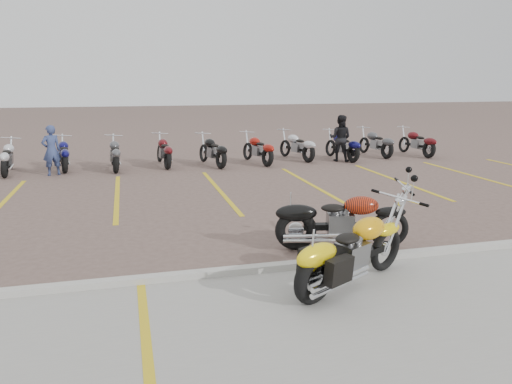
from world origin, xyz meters
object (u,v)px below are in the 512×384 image
yellow_cruiser (349,255)px  flame_cruiser (339,223)px  person_a (51,150)px  person_b (340,138)px

yellow_cruiser → flame_cruiser: (0.55, 1.59, -0.01)m
person_a → yellow_cruiser: bearing=93.9°
yellow_cruiser → person_b: 11.67m
yellow_cruiser → flame_cruiser: bearing=42.6°
person_a → person_b: person_b is taller
flame_cruiser → person_b: bearing=78.4°
yellow_cruiser → person_a: (-5.28, 10.39, 0.30)m
flame_cruiser → yellow_cruiser: bearing=-96.6°
flame_cruiser → person_b: person_b is taller
flame_cruiser → person_b: size_ratio=1.39×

